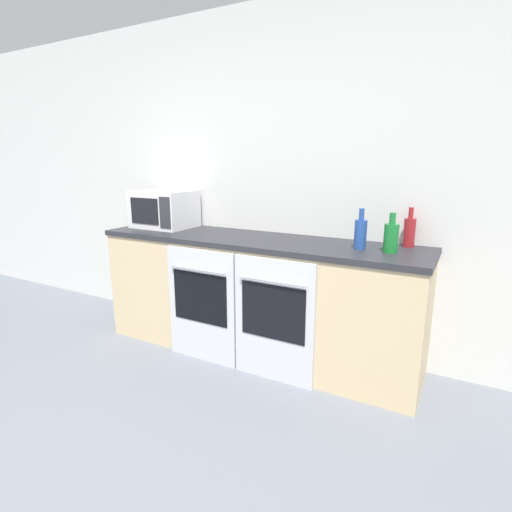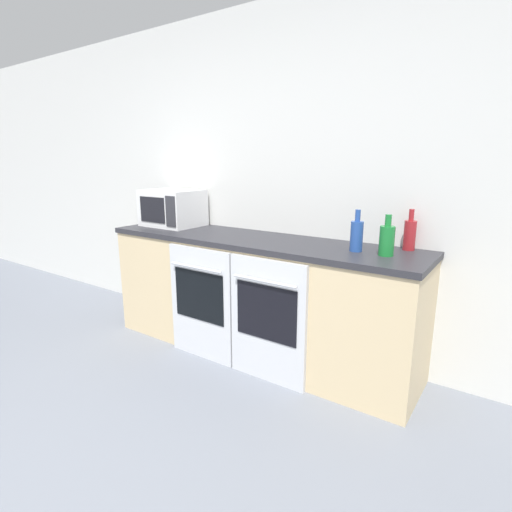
% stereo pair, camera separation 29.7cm
% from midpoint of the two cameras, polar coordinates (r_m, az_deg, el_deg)
% --- Properties ---
extents(wall_back, '(10.00, 0.06, 2.60)m').
position_cam_midpoint_polar(wall_back, '(3.18, 5.98, 10.40)').
color(wall_back, silver).
rests_on(wall_back, ground_plane).
extents(counter_back, '(2.48, 0.61, 0.91)m').
position_cam_midpoint_polar(counter_back, '(3.07, 2.68, -5.79)').
color(counter_back, '#D1B789').
rests_on(counter_back, ground_plane).
extents(oven_left, '(0.58, 0.06, 0.85)m').
position_cam_midpoint_polar(oven_left, '(2.99, -5.10, -6.77)').
color(oven_left, silver).
rests_on(oven_left, ground_plane).
extents(oven_right, '(0.58, 0.06, 0.85)m').
position_cam_midpoint_polar(oven_right, '(2.68, 4.83, -9.25)').
color(oven_right, silver).
rests_on(oven_right, ground_plane).
extents(microwave, '(0.48, 0.39, 0.31)m').
position_cam_midpoint_polar(microwave, '(3.54, -9.46, 6.79)').
color(microwave, silver).
rests_on(microwave, counter_back).
extents(bottle_green, '(0.09, 0.09, 0.25)m').
position_cam_midpoint_polar(bottle_green, '(2.55, 21.41, 2.15)').
color(bottle_green, '#19722D').
rests_on(bottle_green, counter_back).
extents(bottle_blue, '(0.08, 0.08, 0.26)m').
position_cam_midpoint_polar(bottle_blue, '(2.61, 17.38, 2.84)').
color(bottle_blue, '#234793').
rests_on(bottle_blue, counter_back).
extents(bottle_red, '(0.08, 0.08, 0.26)m').
position_cam_midpoint_polar(bottle_red, '(2.77, 24.04, 2.84)').
color(bottle_red, maroon).
rests_on(bottle_red, counter_back).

